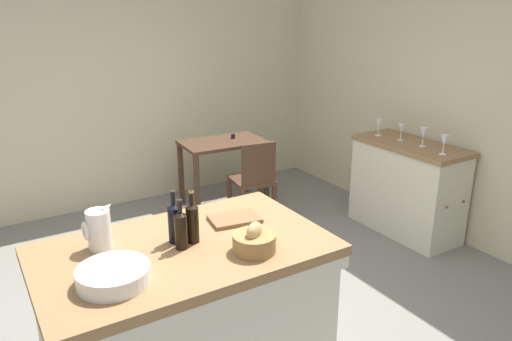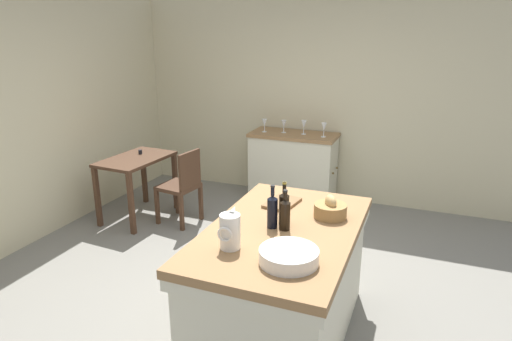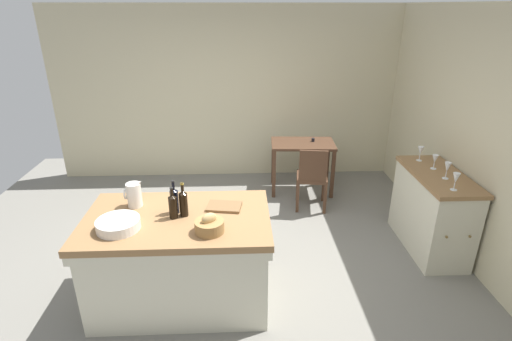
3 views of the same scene
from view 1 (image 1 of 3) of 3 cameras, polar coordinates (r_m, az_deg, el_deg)
ground_plane at (r=3.71m, az=-4.33°, el=-16.79°), size 6.76×6.76×0.00m
wall_back at (r=5.54m, az=-17.39°, el=9.00°), size 5.32×0.12×2.60m
wall_right at (r=4.86m, az=23.74°, el=7.05°), size 0.12×5.20×2.60m
island_table at (r=2.98m, az=-8.06°, el=-15.67°), size 1.61×0.98×0.88m
side_cabinet at (r=5.01m, az=17.25°, el=-1.94°), size 0.52×1.12×0.91m
writing_desk at (r=5.40m, az=-3.89°, el=2.22°), size 0.93×0.62×0.80m
wooden_chair at (r=4.98m, az=-0.24°, el=-0.99°), size 0.45×0.45×0.88m
pitcher at (r=2.80m, az=-17.95°, el=-6.56°), size 0.17×0.13×0.27m
wash_bowl at (r=2.48m, az=-16.36°, el=-11.72°), size 0.35×0.35×0.08m
bread_basket at (r=2.66m, az=-0.21°, el=-8.28°), size 0.24×0.24×0.17m
cutting_board at (r=3.04m, az=-2.51°, el=-5.69°), size 0.33×0.25×0.02m
wine_bottle_dark at (r=2.75m, az=-7.47°, el=-5.95°), size 0.07×0.07×0.31m
wine_bottle_amber at (r=2.77m, az=-9.55°, el=-5.91°), size 0.07×0.07×0.31m
wine_bottle_green at (r=2.70m, az=-8.79°, el=-6.77°), size 0.07×0.07×0.29m
wine_glass_far_left at (r=4.56m, az=21.21°, el=3.25°), size 0.07×0.07×0.18m
wine_glass_left at (r=4.76m, az=19.05°, el=4.12°), size 0.07×0.07×0.18m
wine_glass_middle at (r=4.93m, az=16.68°, el=4.66°), size 0.07×0.07×0.16m
wine_glass_right at (r=5.05m, az=14.22°, el=5.27°), size 0.07×0.07×0.17m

